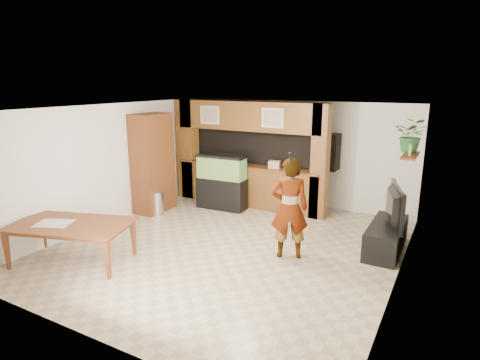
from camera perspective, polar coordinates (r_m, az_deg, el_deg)
The scene contains 20 objects.
floor at distance 7.77m, azimuth -1.59°, elevation -9.36°, with size 6.50×6.50×0.00m, color tan.
ceiling at distance 7.15m, azimuth -1.73°, elevation 10.16°, with size 6.50×6.50×0.00m, color white.
wall_back at distance 10.23m, azimuth 7.64°, elevation 3.82°, with size 6.00×6.00×0.00m, color silver.
wall_left at distance 9.21m, azimuth -17.97°, elevation 2.15°, with size 6.50×6.50×0.00m, color silver.
wall_right at distance 6.42m, azimuth 22.11°, elevation -3.10°, with size 6.50×6.50×0.00m, color silver.
partition at distance 10.06m, azimuth 1.31°, elevation 3.85°, with size 4.20×0.99×2.60m.
wall_clock at distance 9.79m, azimuth -13.84°, elevation 6.65°, with size 0.05×0.25×0.25m.
wall_shelf at distance 8.25m, azimuth 23.06°, elevation 3.25°, with size 0.25×0.90×0.04m, color brown.
pantry_cabinet at distance 9.75m, azimuth -12.32°, elevation 2.36°, with size 0.58×0.96×2.34m, color brown.
trash_can at distance 9.62m, azimuth -11.69°, elevation -3.26°, with size 0.30×0.30×0.55m, color #B2B2B7.
aquarium at distance 9.80m, azimuth -2.62°, elevation -0.36°, with size 1.21×0.45×1.34m.
tv_stand at distance 7.95m, azimuth 20.05°, elevation -7.67°, with size 0.57×1.55×0.52m, color black.
television at distance 7.75m, azimuth 20.43°, elevation -3.38°, with size 1.26×0.17×0.73m, color black.
photo_frame at distance 8.06m, azimuth 23.01°, elevation 3.92°, with size 0.03×0.15×0.21m, color tan.
potted_plant at distance 8.44m, azimuth 23.27°, elevation 5.88°, with size 0.60×0.52×0.67m, color #255E29.
person at distance 7.07m, azimuth 7.05°, elevation -4.01°, with size 0.66×0.43×1.81m, color #8D714D.
microphone at distance 6.67m, azimuth 7.17°, elevation 3.33°, with size 0.04×0.04×0.16m, color black.
dining_table at distance 7.53m, azimuth -22.88°, elevation -8.35°, with size 2.01×1.12×0.71m, color brown.
newspaper_a at distance 7.55m, azimuth -24.92°, elevation -5.60°, with size 0.58×0.42×0.01m, color silver.
counter_box at distance 9.59m, azimuth 4.94°, elevation 2.19°, with size 0.27×0.18×0.18m, color tan.
Camera 1 is at (3.63, -6.15, 3.06)m, focal length 30.00 mm.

